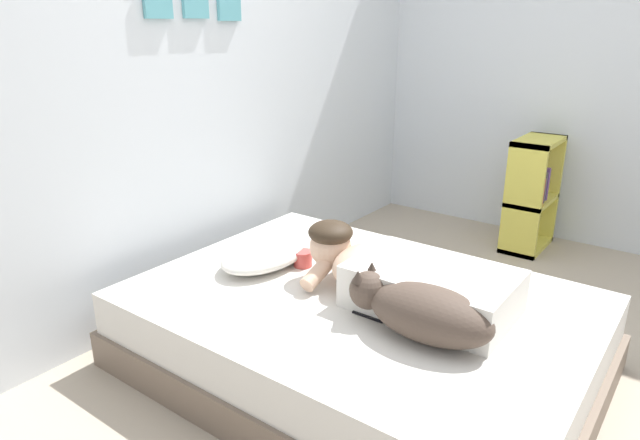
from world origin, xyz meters
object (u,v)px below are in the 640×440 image
object	(u,v)px
dog	(422,311)
coffee_cup	(303,258)
cell_phone	(371,314)
pillow	(266,253)
bookshelf	(532,193)
bed	(359,332)
person_lying	(401,276)

from	to	relation	value
dog	coffee_cup	world-z (taller)	dog
dog	cell_phone	size ratio (longest dim) A/B	4.11
pillow	coffee_cup	size ratio (longest dim) A/B	4.16
coffee_cup	bookshelf	size ratio (longest dim) A/B	0.17
bed	cell_phone	distance (m)	0.26
bed	person_lying	xyz separation A→B (m)	(0.07, -0.16, 0.29)
bookshelf	dog	bearing A→B (deg)	-174.13
pillow	bed	bearing A→B (deg)	-90.77
person_lying	cell_phone	world-z (taller)	person_lying
bed	dog	size ratio (longest dim) A/B	3.34
coffee_cup	cell_phone	distance (m)	0.56
person_lying	cell_phone	size ratio (longest dim) A/B	6.57
dog	cell_phone	distance (m)	0.25
coffee_cup	person_lying	bearing A→B (deg)	-92.98
pillow	coffee_cup	world-z (taller)	pillow
bed	coffee_cup	xyz separation A→B (m)	(0.09, 0.38, 0.22)
bed	coffee_cup	size ratio (longest dim) A/B	15.39
bed	bookshelf	bearing A→B (deg)	-4.55
pillow	person_lying	xyz separation A→B (m)	(0.06, -0.70, 0.05)
bed	person_lying	bearing A→B (deg)	-67.38
coffee_cup	cell_phone	world-z (taller)	coffee_cup
coffee_cup	cell_phone	size ratio (longest dim) A/B	0.89
cell_phone	bookshelf	distance (m)	1.99
bed	bookshelf	world-z (taller)	bookshelf
bed	pillow	xyz separation A→B (m)	(0.01, 0.54, 0.24)
bed	coffee_cup	world-z (taller)	coffee_cup
dog	cell_phone	xyz separation A→B (m)	(0.02, 0.23, -0.10)
person_lying	bookshelf	bearing A→B (deg)	0.26
bed	pillow	size ratio (longest dim) A/B	3.70
dog	coffee_cup	bearing A→B (deg)	72.18
coffee_cup	bookshelf	bearing A→B (deg)	-16.69
pillow	cell_phone	size ratio (longest dim) A/B	3.71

